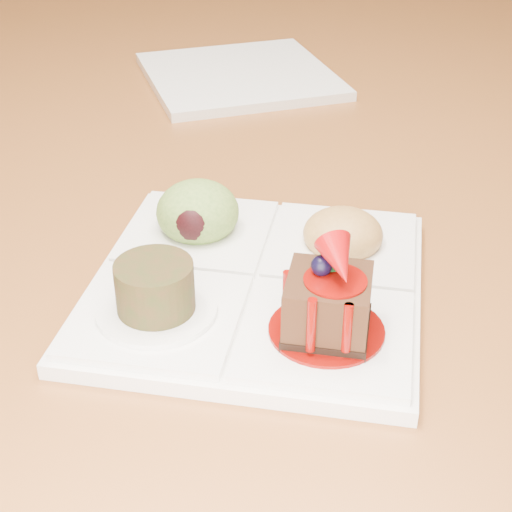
# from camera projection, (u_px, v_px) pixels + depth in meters

# --- Properties ---
(dining_table) EXTENTS (1.00, 1.80, 0.75)m
(dining_table) POSITION_uv_depth(u_px,v_px,m) (189.00, 164.00, 0.96)
(dining_table) COLOR brown
(dining_table) RESTS_ON ground
(sampler_plate) EXTENTS (0.26, 0.26, 0.10)m
(sampler_plate) POSITION_uv_depth(u_px,v_px,m) (255.00, 270.00, 0.60)
(sampler_plate) COLOR white
(sampler_plate) RESTS_ON dining_table
(second_plate) EXTENTS (0.30, 0.30, 0.01)m
(second_plate) POSITION_uv_depth(u_px,v_px,m) (239.00, 76.00, 1.01)
(second_plate) COLOR white
(second_plate) RESTS_ON dining_table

